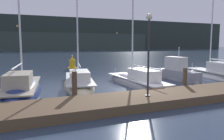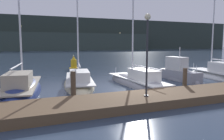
{
  "view_description": "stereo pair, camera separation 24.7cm",
  "coord_description": "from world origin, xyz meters",
  "px_view_note": "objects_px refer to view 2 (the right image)",
  "views": [
    {
      "loc": [
        -6.33,
        -11.75,
        3.17
      ],
      "look_at": [
        0.0,
        3.48,
        1.2
      ],
      "focal_mm": 35.0,
      "sensor_mm": 36.0,
      "label": 1
    },
    {
      "loc": [
        -6.1,
        -11.85,
        3.17
      ],
      "look_at": [
        0.0,
        3.48,
        1.2
      ],
      "focal_mm": 35.0,
      "sensor_mm": 36.0,
      "label": 2
    }
  ],
  "objects_px": {
    "channel_buoy": "(74,64)",
    "sailboat_berth_4": "(21,91)",
    "motorboat_berth_7": "(179,76)",
    "sailboat_berth_6": "(137,83)",
    "sailboat_berth_5": "(79,83)",
    "dock_lamppost": "(147,42)",
    "sailboat_berth_8": "(216,75)"
  },
  "relations": [
    {
      "from": "dock_lamppost",
      "to": "sailboat_berth_6",
      "type": "bearing_deg",
      "value": 66.74
    },
    {
      "from": "sailboat_berth_6",
      "to": "dock_lamppost",
      "type": "relative_size",
      "value": 2.92
    },
    {
      "from": "dock_lamppost",
      "to": "motorboat_berth_7",
      "type": "bearing_deg",
      "value": 40.68
    },
    {
      "from": "sailboat_berth_5",
      "to": "sailboat_berth_8",
      "type": "xyz_separation_m",
      "value": [
        12.87,
        -1.25,
        0.07
      ]
    },
    {
      "from": "motorboat_berth_7",
      "to": "dock_lamppost",
      "type": "relative_size",
      "value": 1.09
    },
    {
      "from": "channel_buoy",
      "to": "sailboat_berth_4",
      "type": "bearing_deg",
      "value": -115.68
    },
    {
      "from": "sailboat_berth_4",
      "to": "sailboat_berth_6",
      "type": "xyz_separation_m",
      "value": [
        8.31,
        -0.39,
        -0.0
      ]
    },
    {
      "from": "motorboat_berth_7",
      "to": "sailboat_berth_8",
      "type": "distance_m",
      "value": 4.14
    },
    {
      "from": "sailboat_berth_6",
      "to": "sailboat_berth_8",
      "type": "xyz_separation_m",
      "value": [
        8.72,
        0.58,
        0.07
      ]
    },
    {
      "from": "motorboat_berth_7",
      "to": "dock_lamppost",
      "type": "distance_m",
      "value": 9.37
    },
    {
      "from": "sailboat_berth_4",
      "to": "motorboat_berth_7",
      "type": "distance_m",
      "value": 12.9
    },
    {
      "from": "sailboat_berth_5",
      "to": "channel_buoy",
      "type": "bearing_deg",
      "value": 80.17
    },
    {
      "from": "sailboat_berth_6",
      "to": "motorboat_berth_7",
      "type": "height_order",
      "value": "sailboat_berth_6"
    },
    {
      "from": "motorboat_berth_7",
      "to": "sailboat_berth_8",
      "type": "bearing_deg",
      "value": -2.23
    },
    {
      "from": "sailboat_berth_6",
      "to": "motorboat_berth_7",
      "type": "distance_m",
      "value": 4.65
    },
    {
      "from": "sailboat_berth_4",
      "to": "dock_lamppost",
      "type": "distance_m",
      "value": 8.79
    },
    {
      "from": "sailboat_berth_4",
      "to": "channel_buoy",
      "type": "height_order",
      "value": "sailboat_berth_4"
    },
    {
      "from": "motorboat_berth_7",
      "to": "channel_buoy",
      "type": "height_order",
      "value": "motorboat_berth_7"
    },
    {
      "from": "motorboat_berth_7",
      "to": "sailboat_berth_8",
      "type": "relative_size",
      "value": 0.39
    },
    {
      "from": "sailboat_berth_6",
      "to": "channel_buoy",
      "type": "xyz_separation_m",
      "value": [
        -2.2,
        13.11,
        0.51
      ]
    },
    {
      "from": "sailboat_berth_4",
      "to": "sailboat_berth_8",
      "type": "relative_size",
      "value": 1.1
    },
    {
      "from": "sailboat_berth_4",
      "to": "sailboat_berth_6",
      "type": "bearing_deg",
      "value": -2.66
    },
    {
      "from": "sailboat_berth_8",
      "to": "dock_lamppost",
      "type": "relative_size",
      "value": 2.78
    },
    {
      "from": "motorboat_berth_7",
      "to": "dock_lamppost",
      "type": "height_order",
      "value": "dock_lamppost"
    },
    {
      "from": "sailboat_berth_6",
      "to": "motorboat_berth_7",
      "type": "xyz_separation_m",
      "value": [
        4.58,
        0.74,
        0.24
      ]
    },
    {
      "from": "sailboat_berth_5",
      "to": "dock_lamppost",
      "type": "height_order",
      "value": "sailboat_berth_5"
    },
    {
      "from": "channel_buoy",
      "to": "dock_lamppost",
      "type": "bearing_deg",
      "value": -89.93
    },
    {
      "from": "sailboat_berth_6",
      "to": "sailboat_berth_8",
      "type": "bearing_deg",
      "value": 3.83
    },
    {
      "from": "sailboat_berth_5",
      "to": "motorboat_berth_7",
      "type": "relative_size",
      "value": 2.69
    },
    {
      "from": "sailboat_berth_5",
      "to": "channel_buoy",
      "type": "xyz_separation_m",
      "value": [
        1.95,
        11.27,
        0.51
      ]
    },
    {
      "from": "dock_lamppost",
      "to": "sailboat_berth_5",
      "type": "bearing_deg",
      "value": 105.95
    },
    {
      "from": "sailboat_berth_4",
      "to": "sailboat_berth_5",
      "type": "height_order",
      "value": "sailboat_berth_4"
    }
  ]
}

